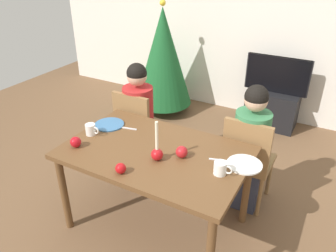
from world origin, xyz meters
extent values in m
plane|color=brown|center=(0.00, 0.00, 0.00)|extent=(7.68, 7.68, 0.00)
cube|color=silver|center=(0.00, 2.60, 1.30)|extent=(6.40, 0.10, 2.60)
cube|color=brown|center=(0.00, 0.00, 0.73)|extent=(1.40, 0.90, 0.04)
cylinder|color=brown|center=(-0.64, -0.39, 0.35)|extent=(0.06, 0.06, 0.71)
cylinder|color=brown|center=(-0.64, 0.39, 0.35)|extent=(0.06, 0.06, 0.71)
cylinder|color=brown|center=(0.64, 0.39, 0.35)|extent=(0.06, 0.06, 0.71)
cube|color=olive|center=(-0.58, 0.69, 0.43)|extent=(0.40, 0.40, 0.04)
cube|color=olive|center=(-0.58, 0.51, 0.68)|extent=(0.40, 0.04, 0.45)
cylinder|color=olive|center=(-0.41, 0.86, 0.21)|extent=(0.04, 0.04, 0.41)
cylinder|color=olive|center=(-0.75, 0.86, 0.21)|extent=(0.04, 0.04, 0.41)
cylinder|color=olive|center=(-0.41, 0.52, 0.21)|extent=(0.04, 0.04, 0.41)
cylinder|color=olive|center=(-0.75, 0.52, 0.21)|extent=(0.04, 0.04, 0.41)
cube|color=olive|center=(0.56, 0.69, 0.43)|extent=(0.40, 0.40, 0.04)
cube|color=olive|center=(0.56, 0.51, 0.68)|extent=(0.40, 0.04, 0.45)
cylinder|color=olive|center=(0.73, 0.86, 0.21)|extent=(0.04, 0.04, 0.41)
cylinder|color=olive|center=(0.39, 0.86, 0.21)|extent=(0.04, 0.04, 0.41)
cylinder|color=olive|center=(0.73, 0.52, 0.21)|extent=(0.04, 0.04, 0.41)
cylinder|color=olive|center=(0.39, 0.52, 0.21)|extent=(0.04, 0.04, 0.41)
cube|color=#33384C|center=(-0.58, 0.64, 0.23)|extent=(0.28, 0.28, 0.45)
cylinder|color=#AD2323|center=(-0.58, 0.64, 0.69)|extent=(0.30, 0.30, 0.48)
sphere|color=tan|center=(-0.58, 0.64, 1.04)|extent=(0.19, 0.19, 0.19)
sphere|color=black|center=(-0.58, 0.64, 1.07)|extent=(0.19, 0.19, 0.19)
cube|color=#33384C|center=(0.56, 0.64, 0.23)|extent=(0.28, 0.28, 0.45)
cylinder|color=#387A4C|center=(0.56, 0.64, 0.69)|extent=(0.30, 0.30, 0.48)
sphere|color=tan|center=(0.56, 0.64, 1.04)|extent=(0.19, 0.19, 0.19)
sphere|color=black|center=(0.56, 0.64, 1.07)|extent=(0.19, 0.19, 0.19)
cube|color=black|center=(0.40, 2.30, 0.24)|extent=(0.64, 0.40, 0.48)
cube|color=black|center=(0.40, 2.30, 0.71)|extent=(0.79, 0.04, 0.46)
cube|color=black|center=(0.40, 2.30, 0.71)|extent=(0.76, 0.05, 0.46)
cylinder|color=brown|center=(-1.07, 2.00, 0.07)|extent=(0.08, 0.08, 0.14)
cone|color=#195628|center=(-1.07, 2.00, 0.80)|extent=(0.80, 0.80, 1.32)
sphere|color=yellow|center=(-1.07, 2.00, 1.50)|extent=(0.08, 0.08, 0.08)
sphere|color=red|center=(0.07, -0.10, 0.80)|extent=(0.09, 0.09, 0.09)
cylinder|color=#EFE5C6|center=(0.07, -0.10, 0.95)|extent=(0.02, 0.02, 0.22)
cylinder|color=teal|center=(-0.56, 0.16, 0.76)|extent=(0.26, 0.26, 0.01)
cylinder|color=white|center=(0.65, 0.15, 0.76)|extent=(0.25, 0.25, 0.01)
cylinder|color=white|center=(-0.60, -0.04, 0.80)|extent=(0.08, 0.08, 0.09)
torus|color=white|center=(-0.54, -0.04, 0.80)|extent=(0.06, 0.01, 0.06)
cylinder|color=white|center=(0.54, -0.04, 0.80)|extent=(0.09, 0.09, 0.09)
torus|color=white|center=(0.59, -0.04, 0.80)|extent=(0.06, 0.01, 0.06)
cube|color=silver|center=(-0.40, 0.18, 0.75)|extent=(0.18, 0.05, 0.01)
cube|color=silver|center=(0.49, 0.12, 0.75)|extent=(0.18, 0.06, 0.01)
sphere|color=red|center=(-0.06, -0.36, 0.79)|extent=(0.08, 0.08, 0.08)
sphere|color=red|center=(0.21, 0.02, 0.79)|extent=(0.09, 0.09, 0.09)
sphere|color=#B31019|center=(-0.57, -0.25, 0.79)|extent=(0.09, 0.09, 0.09)
camera|label=1|loc=(1.13, -1.83, 2.13)|focal=35.60mm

